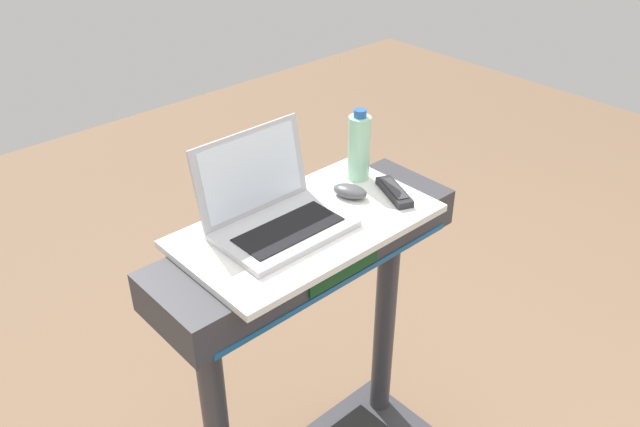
{
  "coord_description": "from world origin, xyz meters",
  "views": [
    {
      "loc": [
        -0.95,
        -0.4,
        2.02
      ],
      "look_at": [
        0.0,
        0.65,
        1.14
      ],
      "focal_mm": 36.98,
      "sensor_mm": 36.0,
      "label": 1
    }
  ],
  "objects_px": {
    "laptop": "(274,211)",
    "water_bottle": "(359,147)",
    "computer_mouse": "(350,191)",
    "tv_remote": "(394,192)"
  },
  "relations": [
    {
      "from": "laptop",
      "to": "water_bottle",
      "type": "height_order",
      "value": "laptop"
    },
    {
      "from": "computer_mouse",
      "to": "water_bottle",
      "type": "relative_size",
      "value": 0.47
    },
    {
      "from": "laptop",
      "to": "tv_remote",
      "type": "height_order",
      "value": "laptop"
    },
    {
      "from": "computer_mouse",
      "to": "water_bottle",
      "type": "bearing_deg",
      "value": 13.94
    },
    {
      "from": "tv_remote",
      "to": "computer_mouse",
      "type": "bearing_deg",
      "value": 141.02
    },
    {
      "from": "computer_mouse",
      "to": "tv_remote",
      "type": "relative_size",
      "value": 0.61
    },
    {
      "from": "computer_mouse",
      "to": "laptop",
      "type": "bearing_deg",
      "value": 155.4
    },
    {
      "from": "laptop",
      "to": "computer_mouse",
      "type": "height_order",
      "value": "laptop"
    },
    {
      "from": "laptop",
      "to": "computer_mouse",
      "type": "distance_m",
      "value": 0.26
    },
    {
      "from": "tv_remote",
      "to": "water_bottle",
      "type": "bearing_deg",
      "value": 90.92
    }
  ]
}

